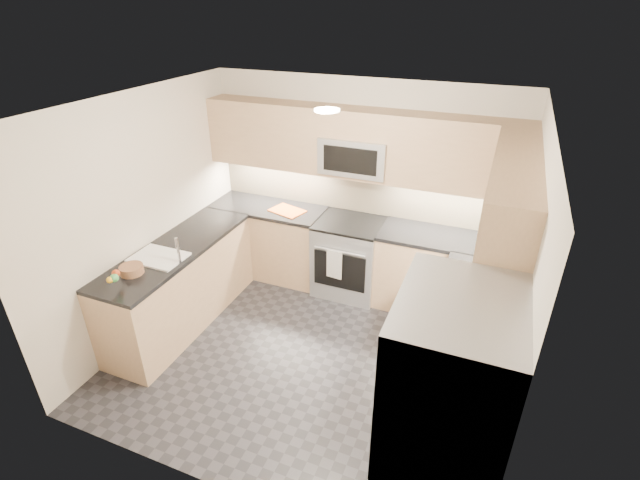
{
  "coord_description": "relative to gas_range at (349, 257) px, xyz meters",
  "views": [
    {
      "loc": [
        1.5,
        -3.35,
        3.27
      ],
      "look_at": [
        0.0,
        0.35,
        1.15
      ],
      "focal_mm": 26.0,
      "sensor_mm": 36.0,
      "label": 1
    }
  ],
  "objects": [
    {
      "name": "upper_cab_back",
      "position": [
        0.0,
        0.15,
        1.37
      ],
      "size": [
        3.6,
        0.35,
        0.75
      ],
      "primitive_type": "cube",
      "color": "tan",
      "rests_on": "wall_back"
    },
    {
      "name": "countertop_back_right",
      "position": [
        1.09,
        0.02,
        0.47
      ],
      "size": [
        1.42,
        0.63,
        0.04
      ],
      "primitive_type": "cube",
      "color": "black",
      "rests_on": "base_cab_back_right"
    },
    {
      "name": "gas_range",
      "position": [
        0.0,
        0.0,
        0.0
      ],
      "size": [
        0.76,
        0.65,
        0.91
      ],
      "primitive_type": "cube",
      "color": "#A7A9AF",
      "rests_on": "floor"
    },
    {
      "name": "microwave",
      "position": [
        0.0,
        0.12,
        1.24
      ],
      "size": [
        0.76,
        0.4,
        0.4
      ],
      "primitive_type": "cube",
      "color": "#A7AAAF",
      "rests_on": "upper_cab_back"
    },
    {
      "name": "base_cab_right",
      "position": [
        1.5,
        -1.12,
        -0.01
      ],
      "size": [
        0.6,
        1.7,
        0.9
      ],
      "primitive_type": "cube",
      "color": "tan",
      "rests_on": "floor"
    },
    {
      "name": "oven_door_glass",
      "position": [
        0.0,
        -0.33,
        -0.01
      ],
      "size": [
        0.62,
        0.02,
        0.45
      ],
      "primitive_type": "cube",
      "color": "black",
      "rests_on": "gas_range"
    },
    {
      "name": "refrigerator",
      "position": [
        1.45,
        -2.43,
        0.45
      ],
      "size": [
        0.7,
        0.9,
        1.8
      ],
      "primitive_type": "cube",
      "color": "#999BA0",
      "rests_on": "floor"
    },
    {
      "name": "range_cooktop",
      "position": [
        0.0,
        0.0,
        0.46
      ],
      "size": [
        0.76,
        0.65,
        0.03
      ],
      "primitive_type": "cube",
      "color": "black",
      "rests_on": "gas_range"
    },
    {
      "name": "fruit_orange",
      "position": [
        -1.5,
        -2.15,
        0.6
      ],
      "size": [
        0.06,
        0.06,
        0.06
      ],
      "primitive_type": "sphere",
      "color": "gold",
      "rests_on": "fruit_basket"
    },
    {
      "name": "faucet",
      "position": [
        -1.24,
        -1.53,
        0.62
      ],
      "size": [
        0.03,
        0.03,
        0.28
      ],
      "primitive_type": "cylinder",
      "color": "silver",
      "rests_on": "countertop_peninsula"
    },
    {
      "name": "ceiling",
      "position": [
        0.0,
        -1.28,
        2.04
      ],
      "size": [
        3.6,
        3.2,
        0.02
      ],
      "primitive_type": "cube",
      "color": "beige",
      "rests_on": "wall_back"
    },
    {
      "name": "upper_cab_right",
      "position": [
        1.62,
        -1.0,
        1.37
      ],
      "size": [
        0.35,
        1.95,
        0.75
      ],
      "primitive_type": "cube",
      "color": "tan",
      "rests_on": "wall_right"
    },
    {
      "name": "wall_back",
      "position": [
        0.0,
        0.32,
        0.79
      ],
      "size": [
        3.6,
        0.02,
        2.5
      ],
      "primitive_type": "cube",
      "color": "beige",
      "rests_on": "floor"
    },
    {
      "name": "backsplash_right",
      "position": [
        1.8,
        -0.82,
        0.74
      ],
      "size": [
        0.01,
        2.3,
        0.51
      ],
      "primitive_type": "cube",
      "color": "tan",
      "rests_on": "wall_right"
    },
    {
      "name": "base_cab_peninsula",
      "position": [
        -1.5,
        -1.28,
        -0.01
      ],
      "size": [
        0.6,
        2.0,
        0.9
      ],
      "primitive_type": "cube",
      "color": "tan",
      "rests_on": "floor"
    },
    {
      "name": "fridge_handle_right",
      "position": [
        1.08,
        -2.25,
        0.49
      ],
      "size": [
        0.02,
        0.02,
        1.2
      ],
      "primitive_type": "cylinder",
      "color": "#B2B5BA",
      "rests_on": "refrigerator"
    },
    {
      "name": "backsplash_back",
      "position": [
        0.0,
        0.32,
        0.74
      ],
      "size": [
        3.6,
        0.01,
        0.51
      ],
      "primitive_type": "cube",
      "color": "tan",
      "rests_on": "wall_back"
    },
    {
      "name": "utensil_bowl",
      "position": [
        1.61,
        0.06,
        0.57
      ],
      "size": [
        0.34,
        0.34,
        0.17
      ],
      "primitive_type": "cylinder",
      "rotation": [
        0.0,
        0.0,
        0.18
      ],
      "color": "#51A245",
      "rests_on": "countertop_back_right"
    },
    {
      "name": "wall_left",
      "position": [
        -1.8,
        -1.28,
        0.79
      ],
      "size": [
        0.02,
        3.2,
        2.5
      ],
      "primitive_type": "cube",
      "color": "beige",
      "rests_on": "floor"
    },
    {
      "name": "fruit_apple",
      "position": [
        -1.53,
        -2.05,
        0.6
      ],
      "size": [
        0.07,
        0.07,
        0.07
      ],
      "primitive_type": "sphere",
      "color": "#BE3D15",
      "rests_on": "fruit_basket"
    },
    {
      "name": "floor",
      "position": [
        0.0,
        -1.28,
        -0.46
      ],
      "size": [
        3.6,
        3.2,
        0.0
      ],
      "primitive_type": "cube",
      "color": "black",
      "rests_on": "ground"
    },
    {
      "name": "base_cab_back_left",
      "position": [
        -1.09,
        0.02,
        -0.01
      ],
      "size": [
        1.42,
        0.6,
        0.9
      ],
      "primitive_type": "cube",
      "color": "tan",
      "rests_on": "floor"
    },
    {
      "name": "sink_basin",
      "position": [
        -1.5,
        -1.53,
        0.42
      ],
      "size": [
        0.52,
        0.38,
        0.16
      ],
      "primitive_type": "cube",
      "color": "white",
      "rests_on": "base_cab_peninsula"
    },
    {
      "name": "dish_towel_check",
      "position": [
        -0.05,
        -0.37,
        0.1
      ],
      "size": [
        0.19,
        0.04,
        0.35
      ],
      "primitive_type": "cube",
      "rotation": [
        0.0,
        0.0,
        -0.1
      ],
      "color": "silver",
      "rests_on": "oven_handle"
    },
    {
      "name": "oven_handle",
      "position": [
        0.0,
        -0.35,
        0.26
      ],
      "size": [
        0.6,
        0.02,
        0.02
      ],
      "primitive_type": "cylinder",
      "rotation": [
        0.0,
        1.57,
        0.0
      ],
      "color": "#B2B5BA",
      "rests_on": "gas_range"
    },
    {
      "name": "countertop_peninsula",
      "position": [
        -1.5,
        -1.28,
        0.47
      ],
      "size": [
        0.63,
        2.0,
        0.04
      ],
      "primitive_type": "cube",
      "color": "black",
      "rests_on": "base_cab_peninsula"
    },
    {
      "name": "countertop_right",
      "position": [
        1.5,
        -1.12,
        0.47
      ],
      "size": [
        0.63,
        1.7,
        0.04
      ],
      "primitive_type": "cube",
      "color": "black",
      "rests_on": "base_cab_right"
    },
    {
      "name": "fridge_handle_left",
      "position": [
        1.08,
        -2.61,
        0.49
      ],
      "size": [
        0.02,
        0.02,
        1.2
      ],
      "primitive_type": "cylinder",
      "color": "#B2B5BA",
      "rests_on": "refrigerator"
    },
    {
      "name": "cutting_board",
      "position": [
        -0.8,
        -0.02,
        0.49
      ],
      "size": [
        0.47,
        0.38,
        0.01
      ],
      "primitive_type": "cube",
      "rotation": [
        0.0,
        0.0,
        -0.29
      ],
      "color": "#D95414",
      "rests_on": "countertop_back_left"
    },
    {
      "name": "fruit_basket",
      "position": [
        -1.54,
        -1.85,
        0.52
      ],
      "size": [
        0.27,
        0.27,
        0.08
      ],
      "primitive_type": "cylinder",
      "rotation": [
        0.0,
        0.0,
        -0.29
      ],
      "color": "#8C5F41",
      "rests_on": "countertop_peninsula"
    },
    {
      "name": "wall_right",
      "position": [
        1.8,
        -1.28,
        0.79
      ],
      "size": [
        0.02,
        3.2,
        2.5
      ],
      "primitive_type": "cube",
      "color": "beige",
      "rests_on": "floor"
    },
    {
      "name": "microwave_door",
      "position": [
        0.0,
        -0.08,
        1.24
      ],
      "size": [
        0.6,
        0.01,
        0.28
      ],
      "primitive_type": "cube",
      "color": "black",
      "rests_on": "microwave"
    },
    {
      "name": "base_cab_back_right",
      "position": [
        1.09,
        0.02,
        -0.01
      ],
      "size": [
        1.42,
        0.6,
        0.9
      ],
      "primitive_type": "cube",
      "color": "tan",
      "rests_on": "floor"
    },
    {
      "name": "wall_front",
      "position": [
        0.0,
        -2.88,
        0.79
      ],
      "size": [
        3.6,
        0.02,
        2.5
      ],
      "primitive_type": "cube",
      "color": "beige",
      "rests_on": "floor"
    },
    {
      "name": "fruit_pear",
      "position": [
        -1.48,
        -2.11,
        0.6
      ],
      "size": [
        0.08,
        0.08,
        0.08
      ],
      "primitive_type": "sphere",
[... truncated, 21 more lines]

